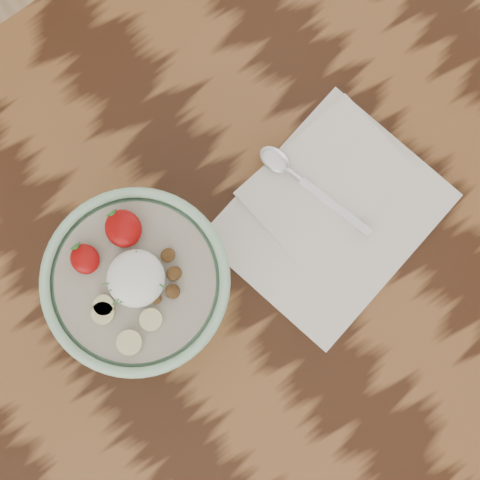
{
  "coord_description": "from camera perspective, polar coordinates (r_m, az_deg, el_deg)",
  "views": [
    {
      "loc": [
        15.16,
        -6.16,
        160.2
      ],
      "look_at": [
        20.47,
        1.16,
        87.43
      ],
      "focal_mm": 50.0,
      "sensor_mm": 36.0,
      "label": 1
    }
  ],
  "objects": [
    {
      "name": "breakfast_bowl",
      "position": [
        0.79,
        -8.49,
        -3.66
      ],
      "size": [
        21.19,
        21.19,
        14.43
      ],
      "rotation": [
        0.0,
        0.0,
        0.08
      ],
      "color": "#9FD5AC",
      "rests_on": "table"
    },
    {
      "name": "table",
      "position": [
        0.96,
        -9.66,
        -9.33
      ],
      "size": [
        160.0,
        90.0,
        75.0
      ],
      "color": "black",
      "rests_on": "ground"
    },
    {
      "name": "napkin",
      "position": [
        0.87,
        7.63,
        2.62
      ],
      "size": [
        30.75,
        26.8,
        1.65
      ],
      "rotation": [
        0.0,
        0.0,
        0.21
      ],
      "color": "white",
      "rests_on": "table"
    },
    {
      "name": "spoon",
      "position": [
        0.86,
        4.26,
        5.87
      ],
      "size": [
        6.66,
        17.39,
        0.92
      ],
      "rotation": [
        0.0,
        0.0,
        0.27
      ],
      "color": "silver",
      "rests_on": "napkin"
    }
  ]
}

